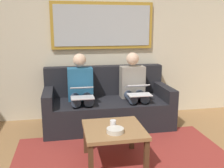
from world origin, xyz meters
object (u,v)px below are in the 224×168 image
at_px(bowl, 115,130).
at_px(laptop_silver, 82,92).
at_px(framed_mirror, 103,26).
at_px(couch, 107,105).
at_px(cup, 113,124).
at_px(person_right, 81,89).
at_px(coffee_table, 114,133).
at_px(laptop_white, 138,90).
at_px(person_left, 134,87).

distance_m(bowl, laptop_silver, 1.09).
xyz_separation_m(framed_mirror, laptop_silver, (0.42, 0.70, -0.92)).
xyz_separation_m(couch, cup, (0.14, 1.21, 0.16)).
relative_size(couch, framed_mirror, 1.16).
relative_size(framed_mirror, cup, 18.62).
distance_m(cup, person_right, 1.19).
xyz_separation_m(framed_mirror, coffee_table, (0.13, 1.61, -1.18)).
relative_size(couch, bowl, 10.38).
xyz_separation_m(laptop_white, laptop_silver, (0.83, -0.00, 0.00)).
distance_m(framed_mirror, coffee_table, 2.00).
relative_size(bowl, laptop_white, 0.55).
xyz_separation_m(framed_mirror, person_right, (0.42, 0.46, -0.94)).
distance_m(person_left, person_right, 0.83).
bearing_deg(framed_mirror, laptop_silver, 59.28).
distance_m(couch, person_right, 0.52).
bearing_deg(bowl, coffee_table, -94.70).
bearing_deg(framed_mirror, coffee_table, 85.30).
bearing_deg(person_right, framed_mirror, -132.30).
xyz_separation_m(cup, bowl, (0.00, 0.14, -0.02)).
bearing_deg(laptop_silver, laptop_white, 179.86).
height_order(person_left, laptop_silver, person_left).
distance_m(person_left, laptop_silver, 0.87).
distance_m(framed_mirror, person_right, 1.13).
bearing_deg(cup, laptop_white, -121.68).
bearing_deg(framed_mirror, bowl, 85.30).
height_order(couch, bowl, couch).
bearing_deg(person_left, cup, 64.12).
xyz_separation_m(bowl, person_right, (0.27, -1.28, 0.16)).
relative_size(coffee_table, laptop_white, 1.97).
bearing_deg(person_left, laptop_white, 90.00).
bearing_deg(framed_mirror, person_right, 47.70).
distance_m(framed_mirror, cup, 1.94).
bearing_deg(bowl, couch, -96.05).
bearing_deg(person_right, person_left, 180.00).
relative_size(couch, person_left, 1.70).
bearing_deg(person_left, coffee_table, 64.51).
distance_m(framed_mirror, laptop_silver, 1.23).
relative_size(cup, laptop_silver, 0.26).
bearing_deg(coffee_table, framed_mirror, -94.70).
bearing_deg(couch, person_right, 9.33).
height_order(couch, coffee_table, couch).
height_order(framed_mirror, laptop_white, framed_mirror).
bearing_deg(coffee_table, bowl, 85.30).
relative_size(laptop_white, laptop_silver, 0.99).
bearing_deg(person_left, bowl, 66.47).
distance_m(bowl, person_left, 1.41).
height_order(framed_mirror, coffee_table, framed_mirror).
height_order(framed_mirror, bowl, framed_mirror).
bearing_deg(laptop_silver, cup, 107.01).
relative_size(bowl, person_right, 0.16).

